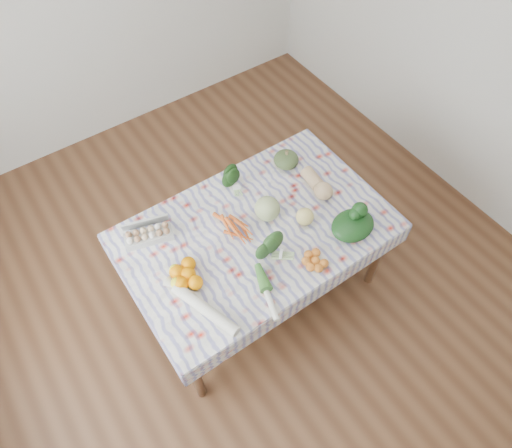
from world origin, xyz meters
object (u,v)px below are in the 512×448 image
Objects in this scene: egg_carton at (149,235)px; grapefruit at (305,217)px; cabbage at (267,209)px; butternut_squash at (317,183)px; dining_table at (256,237)px; kabocha_squash at (286,160)px.

egg_carton is 2.57× the size of grapefruit.
cabbage is 0.40m from butternut_squash.
dining_table is at bearing -12.47° from egg_carton.
egg_carton is 1.13m from butternut_squash.
kabocha_squash is at bearing 16.80° from egg_carton.
dining_table is 0.21m from cabbage.
grapefruit is at bearing -113.46° from kabocha_squash.
grapefruit is (0.86, -0.44, 0.02)m from egg_carton.
egg_carton is at bearing -179.23° from kabocha_squash.
kabocha_squash reaches higher than dining_table.
kabocha_squash is at bearing 38.06° from cabbage.
kabocha_squash and grapefruit have the same top height.
kabocha_squash is 0.65× the size of butternut_squash.
kabocha_squash is 0.46m from cabbage.
egg_carton is 1.06m from kabocha_squash.
cabbage reaches higher than dining_table.
egg_carton is 1.81× the size of cabbage.
egg_carton reaches higher than dining_table.
cabbage is (-0.36, -0.28, 0.02)m from kabocha_squash.
butternut_squash is at bearing 4.44° from dining_table.
egg_carton is 1.70× the size of kabocha_squash.
butternut_squash is (0.40, -0.00, -0.02)m from cabbage.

